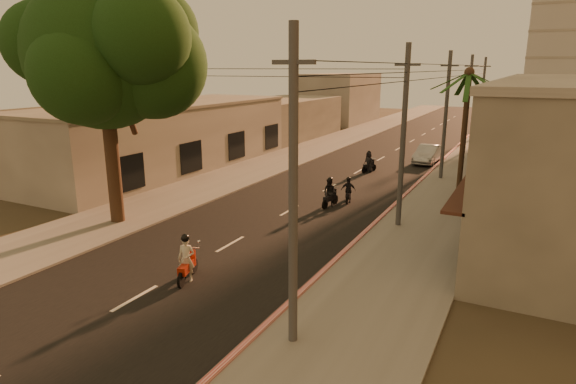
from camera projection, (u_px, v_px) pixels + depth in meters
The scene contains 18 objects.
ground at pixel (204, 259), 20.34m from camera, with size 160.00×160.00×0.00m, color #383023.
road at pixel (359, 171), 37.58m from camera, with size 10.00×140.00×0.02m, color black.
sidewalk_right at pixel (459, 181), 34.26m from camera, with size 5.00×140.00×0.12m, color slate.
sidewalk_left at pixel (275, 162), 40.87m from camera, with size 5.00×140.00×0.12m, color slate.
curb_stripe at pixel (409, 192), 31.00m from camera, with size 0.20×60.00×0.20m, color red.
shophouse_row at pixel (572, 140), 28.79m from camera, with size 8.80×34.20×7.30m.
left_building at pixel (166, 136), 37.91m from camera, with size 8.20×24.20×5.20m.
broadleaf_tree at pixel (111, 54), 22.97m from camera, with size 9.60×8.70×12.10m.
palm_tree at pixel (469, 80), 28.81m from camera, with size 5.00×5.00×8.20m.
utility_poles at pixel (448, 87), 33.21m from camera, with size 1.20×48.26×9.00m.
filler_right at pixel (558, 114), 52.21m from camera, with size 8.00×14.00×6.00m, color #A9A299.
filler_left_near at pixel (283, 118), 55.26m from camera, with size 8.00×14.00×4.40m, color #A9A299.
filler_left_far at pixel (340, 98), 70.45m from camera, with size 8.00×14.00×7.00m, color #A9A299.
scooter_red at pixel (187, 260), 18.11m from camera, with size 0.98×1.85×1.88m.
scooter_mid_a at pixel (330, 193), 27.79m from camera, with size 0.95×1.81×1.78m.
scooter_mid_b at pixel (348, 191), 28.82m from camera, with size 1.07×1.56×1.57m.
scooter_far_a at pixel (369, 162), 37.07m from camera, with size 1.11×1.67×1.70m.
parked_car at pixel (428, 154), 40.67m from camera, with size 1.77×4.66×1.52m, color #A3A7AC.
Camera 1 is at (11.80, -15.27, 7.87)m, focal length 30.00 mm.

